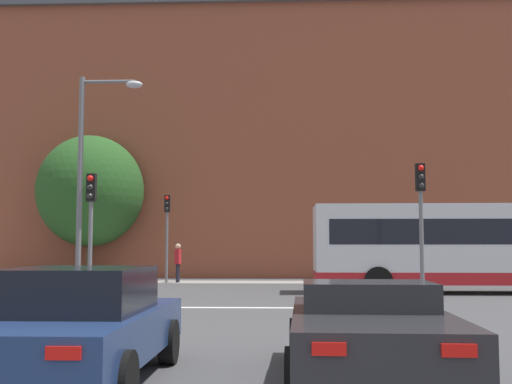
% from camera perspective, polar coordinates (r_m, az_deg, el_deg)
% --- Properties ---
extents(stop_line_strip, '(7.24, 0.30, 0.01)m').
position_cam_1_polar(stop_line_strip, '(18.09, -0.17, -10.24)').
color(stop_line_strip, silver).
rests_on(stop_line_strip, ground_plane).
extents(far_pavement, '(68.05, 2.50, 0.01)m').
position_cam_1_polar(far_pavement, '(30.97, 0.93, -8.01)').
color(far_pavement, gray).
rests_on(far_pavement, ground_plane).
extents(brick_civic_building, '(36.12, 15.52, 24.01)m').
position_cam_1_polar(brick_civic_building, '(42.74, -1.84, 4.80)').
color(brick_civic_building, brown).
rests_on(brick_civic_building, ground_plane).
extents(car_saloon_left, '(2.06, 4.47, 1.43)m').
position_cam_1_polar(car_saloon_left, '(8.43, -15.65, -11.25)').
color(car_saloon_left, navy).
rests_on(car_saloon_left, ground_plane).
extents(car_roadster_right, '(2.15, 4.48, 1.24)m').
position_cam_1_polar(car_roadster_right, '(8.39, 9.99, -11.97)').
color(car_roadster_right, '#232328').
rests_on(car_roadster_right, ground_plane).
extents(bus_crossing_lead, '(11.35, 2.70, 3.22)m').
position_cam_1_polar(bus_crossing_lead, '(24.92, 18.41, -4.55)').
color(bus_crossing_lead, silver).
rests_on(bus_crossing_lead, ground_plane).
extents(traffic_light_near_left, '(0.26, 0.31, 3.78)m').
position_cam_1_polar(traffic_light_near_left, '(18.91, -14.49, -2.09)').
color(traffic_light_near_left, slate).
rests_on(traffic_light_near_left, ground_plane).
extents(traffic_light_near_right, '(0.26, 0.31, 4.10)m').
position_cam_1_polar(traffic_light_near_right, '(19.08, 14.46, -1.52)').
color(traffic_light_near_right, slate).
rests_on(traffic_light_near_right, ground_plane).
extents(traffic_light_far_left, '(0.26, 0.31, 4.12)m').
position_cam_1_polar(traffic_light_far_left, '(30.36, -7.92, -2.81)').
color(traffic_light_far_left, slate).
rests_on(traffic_light_far_left, ground_plane).
extents(street_lamp_junction, '(1.94, 0.36, 6.88)m').
position_cam_1_polar(street_lamp_junction, '(20.05, -14.45, 2.48)').
color(street_lamp_junction, slate).
rests_on(street_lamp_junction, ground_plane).
extents(pedestrian_waiting, '(0.28, 0.43, 1.84)m').
position_cam_1_polar(pedestrian_waiting, '(30.82, -6.96, -5.96)').
color(pedestrian_waiting, black).
rests_on(pedestrian_waiting, ground_plane).
extents(pedestrian_walking_east, '(0.42, 0.26, 1.69)m').
position_cam_1_polar(pedestrian_walking_east, '(31.97, 17.40, -5.93)').
color(pedestrian_walking_east, black).
rests_on(pedestrian_walking_east, ground_plane).
extents(tree_by_building, '(5.64, 5.64, 7.63)m').
position_cam_1_polar(tree_by_building, '(35.28, -14.50, 0.09)').
color(tree_by_building, '#4C3823').
rests_on(tree_by_building, ground_plane).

